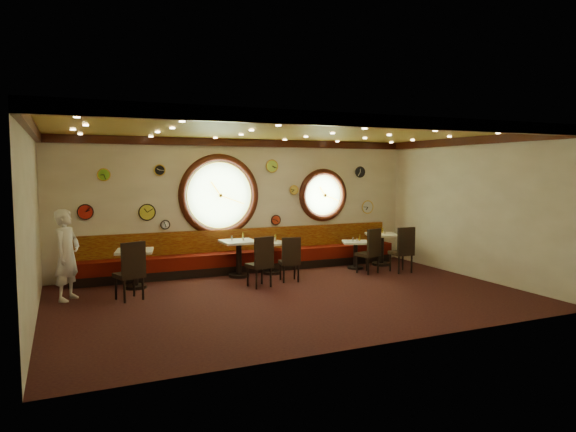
% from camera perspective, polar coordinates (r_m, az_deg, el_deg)
% --- Properties ---
extents(floor, '(9.00, 6.00, 0.00)m').
position_cam_1_polar(floor, '(10.07, 0.61, -8.95)').
color(floor, black).
rests_on(floor, ground).
extents(ceiling, '(9.00, 6.00, 0.02)m').
position_cam_1_polar(ceiling, '(9.80, 0.63, 9.51)').
color(ceiling, '#B68B33').
rests_on(ceiling, wall_back).
extents(wall_back, '(9.00, 0.02, 3.20)m').
position_cam_1_polar(wall_back, '(12.60, -5.02, 1.23)').
color(wall_back, beige).
rests_on(wall_back, floor).
extents(wall_front, '(9.00, 0.02, 3.20)m').
position_cam_1_polar(wall_front, '(7.20, 10.52, -1.74)').
color(wall_front, beige).
rests_on(wall_front, floor).
extents(wall_left, '(0.02, 6.00, 3.20)m').
position_cam_1_polar(wall_left, '(8.95, -26.63, -0.86)').
color(wall_left, beige).
rests_on(wall_left, floor).
extents(wall_right, '(0.02, 6.00, 3.20)m').
position_cam_1_polar(wall_right, '(12.36, 19.99, 0.87)').
color(wall_right, beige).
rests_on(wall_right, floor).
extents(molding_back, '(9.00, 0.10, 0.18)m').
position_cam_1_polar(molding_back, '(12.54, -5.00, 8.12)').
color(molding_back, '#331209').
rests_on(molding_back, wall_back).
extents(molding_front, '(9.00, 0.10, 0.18)m').
position_cam_1_polar(molding_front, '(7.22, 10.49, 10.29)').
color(molding_front, '#331209').
rests_on(molding_front, wall_back).
extents(molding_left, '(0.10, 6.00, 0.18)m').
position_cam_1_polar(molding_left, '(8.94, -26.70, 8.82)').
color(molding_left, '#331209').
rests_on(molding_left, wall_back).
extents(molding_right, '(0.10, 6.00, 0.18)m').
position_cam_1_polar(molding_right, '(12.31, 20.03, 7.89)').
color(molding_right, '#331209').
rests_on(molding_right, wall_back).
extents(banquette_base, '(8.00, 0.55, 0.20)m').
position_cam_1_polar(banquette_base, '(12.52, -4.56, -5.71)').
color(banquette_base, black).
rests_on(banquette_base, floor).
extents(banquette_seat, '(8.00, 0.55, 0.30)m').
position_cam_1_polar(banquette_seat, '(12.48, -4.56, -4.59)').
color(banquette_seat, '#550C07').
rests_on(banquette_seat, banquette_base).
extents(banquette_back, '(8.00, 0.10, 0.55)m').
position_cam_1_polar(banquette_back, '(12.62, -4.91, -2.64)').
color(banquette_back, '#641307').
rests_on(banquette_back, wall_back).
extents(porthole_left_glass, '(1.66, 0.02, 1.66)m').
position_cam_1_polar(porthole_left_glass, '(12.40, -7.65, 2.30)').
color(porthole_left_glass, '#A1CE7B').
rests_on(porthole_left_glass, wall_back).
extents(porthole_left_frame, '(1.98, 0.18, 1.98)m').
position_cam_1_polar(porthole_left_frame, '(12.38, -7.63, 2.30)').
color(porthole_left_frame, '#331209').
rests_on(porthole_left_frame, wall_back).
extents(porthole_left_ring, '(1.61, 0.03, 1.61)m').
position_cam_1_polar(porthole_left_ring, '(12.35, -7.60, 2.29)').
color(porthole_left_ring, gold).
rests_on(porthole_left_ring, wall_back).
extents(porthole_right_glass, '(1.10, 0.02, 1.10)m').
position_cam_1_polar(porthole_right_glass, '(13.45, 3.90, 2.33)').
color(porthole_right_glass, '#A1CE7B').
rests_on(porthole_right_glass, wall_back).
extents(porthole_right_frame, '(1.38, 0.18, 1.38)m').
position_cam_1_polar(porthole_right_frame, '(13.43, 3.93, 2.33)').
color(porthole_right_frame, '#331209').
rests_on(porthole_right_frame, wall_back).
extents(porthole_right_ring, '(1.09, 0.03, 1.09)m').
position_cam_1_polar(porthole_right_ring, '(13.41, 3.99, 2.33)').
color(porthole_right_ring, gold).
rests_on(porthole_right_ring, wall_back).
extents(wall_clock_0, '(0.32, 0.03, 0.32)m').
position_cam_1_polar(wall_clock_0, '(11.90, -21.60, 0.42)').
color(wall_clock_0, '#B51912').
rests_on(wall_clock_0, wall_back).
extents(wall_clock_1, '(0.20, 0.03, 0.20)m').
position_cam_1_polar(wall_clock_1, '(12.12, -13.49, -0.94)').
color(wall_clock_1, white).
rests_on(wall_clock_1, wall_back).
extents(wall_clock_2, '(0.36, 0.03, 0.36)m').
position_cam_1_polar(wall_clock_2, '(12.03, -15.39, 0.40)').
color(wall_clock_2, yellow).
rests_on(wall_clock_2, wall_back).
extents(wall_clock_3, '(0.34, 0.03, 0.34)m').
position_cam_1_polar(wall_clock_3, '(14.11, 8.82, 0.99)').
color(wall_clock_3, silver).
rests_on(wall_clock_3, wall_back).
extents(wall_clock_4, '(0.28, 0.03, 0.28)m').
position_cam_1_polar(wall_clock_4, '(13.95, 8.00, 4.86)').
color(wall_clock_4, black).
rests_on(wall_clock_4, wall_back).
extents(wall_clock_5, '(0.30, 0.03, 0.30)m').
position_cam_1_polar(wall_clock_5, '(12.79, -1.80, 5.56)').
color(wall_clock_5, '#ABDC44').
rests_on(wall_clock_5, wall_back).
extents(wall_clock_6, '(0.26, 0.03, 0.26)m').
position_cam_1_polar(wall_clock_6, '(11.89, -19.79, 4.34)').
color(wall_clock_6, '#6CB424').
rests_on(wall_clock_6, wall_back).
extents(wall_clock_7, '(0.24, 0.03, 0.24)m').
position_cam_1_polar(wall_clock_7, '(12.04, -14.08, 4.97)').
color(wall_clock_7, black).
rests_on(wall_clock_7, wall_back).
extents(wall_clock_8, '(0.24, 0.03, 0.24)m').
position_cam_1_polar(wall_clock_8, '(12.89, -1.37, -0.45)').
color(wall_clock_8, red).
rests_on(wall_clock_8, wall_back).
extents(wall_clock_9, '(0.22, 0.03, 0.22)m').
position_cam_1_polar(wall_clock_9, '(13.04, 0.66, 2.92)').
color(wall_clock_9, gold).
rests_on(wall_clock_9, wall_back).
extents(table_a, '(0.87, 0.87, 0.80)m').
position_cam_1_polar(table_a, '(11.15, -16.65, -5.13)').
color(table_a, black).
rests_on(table_a, floor).
extents(table_b, '(0.77, 0.77, 0.84)m').
position_cam_1_polar(table_b, '(11.86, -5.48, -4.22)').
color(table_b, black).
rests_on(table_b, floor).
extents(table_c, '(0.88, 0.88, 0.76)m').
position_cam_1_polar(table_c, '(12.17, -1.85, -4.20)').
color(table_c, black).
rests_on(table_c, floor).
extents(table_d, '(0.82, 0.82, 0.69)m').
position_cam_1_polar(table_d, '(12.90, 7.51, -3.92)').
color(table_d, black).
rests_on(table_d, floor).
extents(table_e, '(0.96, 0.96, 0.82)m').
position_cam_1_polar(table_e, '(13.46, 10.33, -3.23)').
color(table_e, black).
rests_on(table_e, floor).
extents(chair_a, '(0.60, 0.60, 0.69)m').
position_cam_1_polar(chair_a, '(10.08, -17.02, -5.44)').
color(chair_a, black).
rests_on(chair_a, floor).
extents(chair_b, '(0.53, 0.53, 0.67)m').
position_cam_1_polar(chair_b, '(10.73, -2.96, -4.73)').
color(chair_b, black).
rests_on(chair_b, floor).
extents(chair_c, '(0.48, 0.48, 0.62)m').
position_cam_1_polar(chair_c, '(11.25, 0.26, -4.50)').
color(chair_c, black).
rests_on(chair_c, floor).
extents(chair_d, '(0.56, 0.56, 0.66)m').
position_cam_1_polar(chair_d, '(12.32, 9.18, -3.53)').
color(chair_d, black).
rests_on(chair_d, floor).
extents(chair_e, '(0.47, 0.47, 0.68)m').
position_cam_1_polar(chair_e, '(12.55, 12.72, -3.34)').
color(chair_e, black).
rests_on(chair_e, floor).
extents(condiment_a_salt, '(0.03, 0.03, 0.09)m').
position_cam_1_polar(condiment_a_salt, '(11.17, -17.21, -3.36)').
color(condiment_a_salt, silver).
rests_on(condiment_a_salt, table_a).
extents(condiment_b_salt, '(0.04, 0.04, 0.11)m').
position_cam_1_polar(condiment_b_salt, '(11.83, -6.27, -2.45)').
color(condiment_b_salt, silver).
rests_on(condiment_b_salt, table_b).
extents(condiment_c_salt, '(0.04, 0.04, 0.11)m').
position_cam_1_polar(condiment_c_salt, '(12.12, -2.03, -2.64)').
color(condiment_c_salt, silver).
rests_on(condiment_c_salt, table_c).
extents(condiment_d_salt, '(0.04, 0.04, 0.11)m').
position_cam_1_polar(condiment_d_salt, '(12.81, 7.22, -2.59)').
color(condiment_d_salt, silver).
rests_on(condiment_d_salt, table_d).
extents(condiment_a_pepper, '(0.04, 0.04, 0.10)m').
position_cam_1_polar(condiment_a_pepper, '(11.02, -16.22, -3.40)').
color(condiment_a_pepper, '#BAB9BD').
rests_on(condiment_a_pepper, table_a).
extents(condiment_b_pepper, '(0.03, 0.03, 0.09)m').
position_cam_1_polar(condiment_b_pepper, '(11.76, -4.97, -2.54)').
color(condiment_b_pepper, silver).
rests_on(condiment_b_pepper, table_b).
extents(condiment_c_pepper, '(0.04, 0.04, 0.11)m').
position_cam_1_polar(condiment_c_pepper, '(12.12, -1.45, -2.64)').
color(condiment_c_pepper, silver).
rests_on(condiment_c_pepper, table_c).
extents(condiment_d_pepper, '(0.03, 0.03, 0.09)m').
position_cam_1_polar(condiment_d_pepper, '(12.86, 7.69, -2.61)').
color(condiment_d_pepper, silver).
rests_on(condiment_d_pepper, table_d).
extents(condiment_a_bottle, '(0.06, 0.06, 0.18)m').
position_cam_1_polar(condiment_a_bottle, '(11.13, -16.07, -3.11)').
color(condiment_a_bottle, '#C6892E').
rests_on(condiment_a_bottle, table_a).
extents(condiment_b_bottle, '(0.05, 0.05, 0.17)m').
position_cam_1_polar(condiment_b_bottle, '(11.93, -5.02, -2.24)').
color(condiment_b_bottle, gold).
rests_on(condiment_b_bottle, table_b).
extents(condiment_c_bottle, '(0.05, 0.05, 0.16)m').
position_cam_1_polar(condiment_c_bottle, '(12.24, -1.39, -2.43)').
color(condiment_c_bottle, yellow).
rests_on(condiment_c_bottle, table_c).
extents(condiment_d_bottle, '(0.05, 0.05, 0.16)m').
position_cam_1_polar(condiment_d_bottle, '(12.94, 7.95, -2.40)').
color(condiment_d_bottle, yellow).
rests_on(condiment_d_bottle, table_d).
extents(condiment_e_salt, '(0.04, 0.04, 0.11)m').
position_cam_1_polar(condiment_e_salt, '(13.34, 9.88, -1.74)').
color(condiment_e_salt, '#BABBBF').
rests_on(condiment_e_salt, table_e).
extents(condiment_e_pepper, '(0.04, 0.04, 0.11)m').
position_cam_1_polar(condiment_e_pepper, '(13.38, 10.70, -1.74)').
color(condiment_e_pepper, silver).
rests_on(condiment_e_pepper, table_e).
extents(condiment_e_bottle, '(0.04, 0.04, 0.14)m').
position_cam_1_polar(condiment_e_bottle, '(13.58, 10.45, -1.58)').
color(condiment_e_bottle, gold).
rests_on(condiment_e_bottle, table_e).
extents(waiter, '(0.69, 0.75, 1.72)m').
position_cam_1_polar(waiter, '(10.52, -23.35, -3.98)').
color(waiter, white).
rests_on(waiter, floor).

